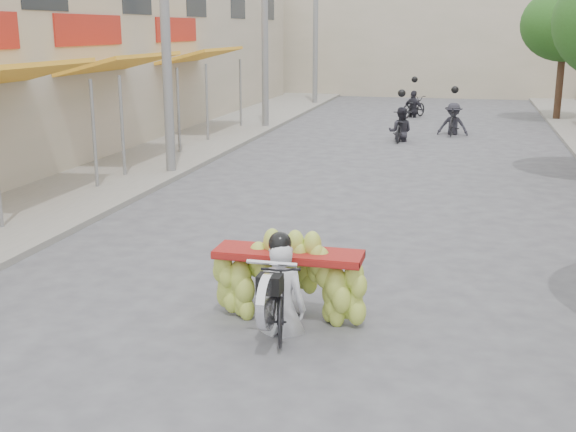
% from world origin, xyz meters
% --- Properties ---
extents(sidewalk_left, '(4.00, 60.00, 0.12)m').
position_xyz_m(sidewalk_left, '(-7.00, 15.00, 0.06)').
color(sidewalk_left, gray).
rests_on(sidewalk_left, ground).
extents(far_building, '(20.00, 6.00, 7.00)m').
position_xyz_m(far_building, '(0.00, 38.00, 3.50)').
color(far_building, '#AFA38A').
rests_on(far_building, ground).
extents(utility_pole_mid, '(0.60, 0.24, 8.00)m').
position_xyz_m(utility_pole_mid, '(-5.40, 12.00, 4.03)').
color(utility_pole_mid, slate).
rests_on(utility_pole_mid, ground).
extents(utility_pole_far, '(0.60, 0.24, 8.00)m').
position_xyz_m(utility_pole_far, '(-5.40, 21.00, 4.03)').
color(utility_pole_far, slate).
rests_on(utility_pole_far, ground).
extents(utility_pole_back, '(0.60, 0.24, 8.00)m').
position_xyz_m(utility_pole_back, '(-5.40, 30.00, 4.03)').
color(utility_pole_back, slate).
rests_on(utility_pole_back, ground).
extents(street_tree_far, '(3.40, 3.40, 5.25)m').
position_xyz_m(street_tree_far, '(5.40, 26.00, 3.78)').
color(street_tree_far, '#3A2719').
rests_on(street_tree_far, ground).
extents(banana_motorbike, '(2.20, 1.85, 2.17)m').
position_xyz_m(banana_motorbike, '(-0.21, 3.28, 0.72)').
color(banana_motorbike, black).
rests_on(banana_motorbike, ground).
extents(bg_motorbike_a, '(0.81, 1.67, 1.95)m').
position_xyz_m(bg_motorbike_a, '(-0.24, 19.21, 0.74)').
color(bg_motorbike_a, black).
rests_on(bg_motorbike_a, ground).
extents(bg_motorbike_b, '(1.09, 1.85, 1.95)m').
position_xyz_m(bg_motorbike_b, '(1.42, 21.05, 0.83)').
color(bg_motorbike_b, black).
rests_on(bg_motorbike_b, ground).
extents(bg_motorbike_c, '(1.25, 1.66, 1.95)m').
position_xyz_m(bg_motorbike_c, '(-0.32, 25.95, 0.80)').
color(bg_motorbike_c, black).
rests_on(bg_motorbike_c, ground).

